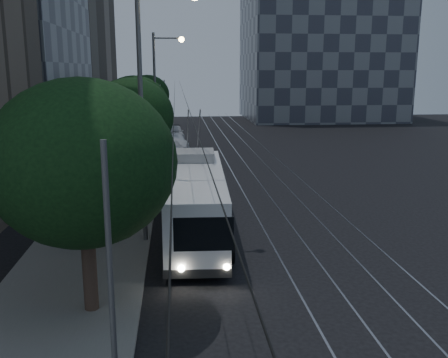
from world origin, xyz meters
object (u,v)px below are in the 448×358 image
streetlamp_far (160,86)px  car_white_b (171,148)px  car_white_c (174,142)px  car_white_d (175,132)px  streetlamp_near (151,93)px  car_white_a (172,155)px  trolleybus (197,200)px  pickup_silver (191,177)px

streetlamp_far → car_white_b: bearing=79.8°
car_white_c → car_white_d: car_white_d is taller
streetlamp_near → car_white_c: bearing=88.3°
car_white_a → car_white_b: (-0.10, 4.41, -0.11)m
streetlamp_far → car_white_a: bearing=-37.9°
trolleybus → streetlamp_far: size_ratio=1.14×
trolleybus → streetlamp_near: streetlamp_near is taller
trolleybus → car_white_c: 25.21m
trolleybus → pickup_silver: bearing=92.5°
pickup_silver → streetlamp_near: streetlamp_near is taller
car_white_d → streetlamp_far: size_ratio=0.44×
trolleybus → streetlamp_far: 18.59m
trolleybus → car_white_b: size_ratio=2.52×
pickup_silver → streetlamp_near: (-1.86, -10.06, 5.75)m
car_white_a → streetlamp_far: (-0.78, 0.61, 5.35)m
car_white_c → streetlamp_far: bearing=-117.3°
trolleybus → car_white_c: (-1.08, 25.17, -0.90)m
car_white_b → streetlamp_near: 23.48m
pickup_silver → car_white_c: 16.17m
trolleybus → car_white_c: bearing=94.8°
car_white_a → car_white_b: bearing=73.2°
streetlamp_far → car_white_c: bearing=82.4°
trolleybus → car_white_b: 21.78m
trolleybus → car_white_a: trolleybus is taller
car_white_c → streetlamp_near: (-0.79, -26.19, 5.81)m
car_white_a → streetlamp_far: streetlamp_far is taller
streetlamp_near → streetlamp_far: bearing=90.5°
car_white_b → car_white_c: car_white_c is taller
trolleybus → streetlamp_near: size_ratio=1.07×
car_white_b → car_white_c: 3.47m
pickup_silver → car_white_b: pickup_silver is taller
car_white_b → streetlamp_far: streetlamp_far is taller
car_white_c → trolleybus: bearing=-107.2°
car_white_a → streetlamp_near: 19.20m
car_white_b → car_white_c: (0.29, 3.45, 0.02)m
pickup_silver → streetlamp_near: size_ratio=0.50×
car_white_a → streetlamp_far: 5.44m
car_white_b → streetlamp_far: 6.69m
pickup_silver → car_white_b: bearing=110.8°
car_white_d → streetlamp_near: streetlamp_near is taller
trolleybus → car_white_b: (-1.37, 21.71, -0.92)m
pickup_silver → car_white_c: (-1.06, 16.13, -0.07)m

